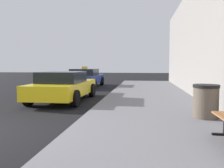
{
  "coord_description": "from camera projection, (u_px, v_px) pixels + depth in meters",
  "views": [
    {
      "loc": [
        3.66,
        -4.66,
        1.56
      ],
      "look_at": [
        2.69,
        2.53,
        0.96
      ],
      "focal_mm": 37.48,
      "sensor_mm": 36.0,
      "label": 1
    }
  ],
  "objects": [
    {
      "name": "car_blue",
      "position": [
        85.0,
        78.0,
        16.42
      ],
      "size": [
        2.07,
        4.49,
        1.43
      ],
      "color": "#233899",
      "rests_on": "ground_plane"
    },
    {
      "name": "sidewalk",
      "position": [
        160.0,
        139.0,
        4.68
      ],
      "size": [
        4.0,
        32.0,
        0.15
      ],
      "primitive_type": "cube",
      "color": "slate",
      "rests_on": "ground_plane"
    },
    {
      "name": "trash_bin",
      "position": [
        206.0,
        101.0,
        6.2
      ],
      "size": [
        0.68,
        0.68,
        0.89
      ],
      "color": "brown",
      "rests_on": "sidewalk"
    },
    {
      "name": "car_yellow",
      "position": [
        64.0,
        86.0,
        10.02
      ],
      "size": [
        2.06,
        4.4,
        1.27
      ],
      "color": "yellow",
      "rests_on": "ground_plane"
    }
  ]
}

